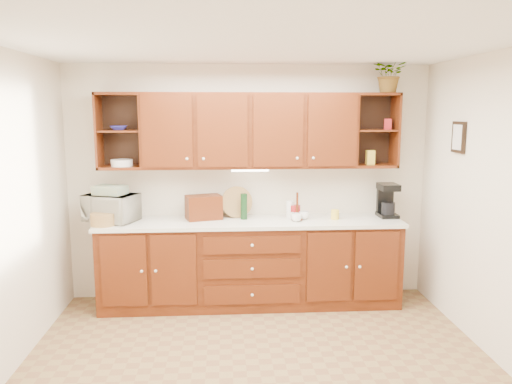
{
  "coord_description": "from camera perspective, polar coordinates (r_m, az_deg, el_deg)",
  "views": [
    {
      "loc": [
        -0.28,
        -3.78,
        2.11
      ],
      "look_at": [
        0.04,
        1.15,
        1.29
      ],
      "focal_mm": 35.0,
      "sensor_mm": 36.0,
      "label": 1
    }
  ],
  "objects": [
    {
      "name": "right_wall",
      "position": [
        4.49,
        26.92,
        -2.05
      ],
      "size": [
        0.0,
        3.5,
        3.5
      ],
      "primitive_type": "plane",
      "rotation": [
        1.57,
        0.0,
        -1.57
      ],
      "color": "beige",
      "rests_on": "floor"
    },
    {
      "name": "plate_stack",
      "position": [
        5.49,
        -15.08,
        3.24
      ],
      "size": [
        0.23,
        0.23,
        0.07
      ],
      "primitive_type": "cylinder",
      "rotation": [
        0.0,
        0.0,
        0.02
      ],
      "color": "white",
      "rests_on": "upper_cabinets"
    },
    {
      "name": "coffee_maker",
      "position": [
        5.7,
        14.76,
        -0.97
      ],
      "size": [
        0.2,
        0.26,
        0.37
      ],
      "rotation": [
        0.0,
        0.0,
        0.01
      ],
      "color": "black",
      "rests_on": "countertop"
    },
    {
      "name": "bread_box",
      "position": [
        5.42,
        -6.01,
        -1.75
      ],
      "size": [
        0.42,
        0.32,
        0.26
      ],
      "primitive_type": "cube",
      "rotation": [
        0.0,
        0.0,
        0.27
      ],
      "color": "#3C1606",
      "rests_on": "countertop"
    },
    {
      "name": "canister_red",
      "position": [
        5.44,
        4.53,
        -2.3
      ],
      "size": [
        0.13,
        0.13,
        0.15
      ],
      "primitive_type": "cylinder",
      "rotation": [
        0.0,
        0.0,
        0.23
      ],
      "color": "maroon",
      "rests_on": "countertop"
    },
    {
      "name": "potted_plant",
      "position": [
        5.62,
        15.09,
        12.91
      ],
      "size": [
        0.43,
        0.4,
        0.4
      ],
      "primitive_type": "imported",
      "rotation": [
        0.0,
        0.0,
        -0.32
      ],
      "color": "#999999",
      "rests_on": "upper_cabinets"
    },
    {
      "name": "woven_tray",
      "position": [
        5.5,
        -2.2,
        -2.81
      ],
      "size": [
        0.36,
        0.15,
        0.34
      ],
      "primitive_type": "cylinder",
      "rotation": [
        1.36,
        0.0,
        0.17
      ],
      "color": "#A47A44",
      "rests_on": "countertop"
    },
    {
      "name": "mug_tree",
      "position": [
        5.38,
        4.71,
        -2.71
      ],
      "size": [
        0.27,
        0.27,
        0.3
      ],
      "rotation": [
        0.0,
        0.0,
        0.31
      ],
      "color": "#3C1606",
      "rests_on": "countertop"
    },
    {
      "name": "floor",
      "position": [
        4.34,
        0.47,
        -19.74
      ],
      "size": [
        4.0,
        4.0,
        0.0
      ],
      "primitive_type": "plane",
      "color": "olive",
      "rests_on": "ground"
    },
    {
      "name": "bowl_stack",
      "position": [
        5.48,
        -15.43,
        7.07
      ],
      "size": [
        0.22,
        0.22,
        0.04
      ],
      "primitive_type": "imported",
      "rotation": [
        0.0,
        0.0,
        0.2
      ],
      "color": "navy",
      "rests_on": "upper_cabinets"
    },
    {
      "name": "upper_cabinets",
      "position": [
        5.38,
        -0.63,
        7.05
      ],
      "size": [
        3.2,
        0.33,
        0.8
      ],
      "color": "#3C1606",
      "rests_on": "back_wall"
    },
    {
      "name": "pantry_box_yellow",
      "position": [
        5.6,
        12.93,
        3.88
      ],
      "size": [
        0.09,
        0.07,
        0.15
      ],
      "primitive_type": "cube",
      "rotation": [
        0.0,
        0.0,
        0.05
      ],
      "color": "yellow",
      "rests_on": "upper_cabinets"
    },
    {
      "name": "towel_stack",
      "position": [
        5.46,
        -16.34,
        0.22
      ],
      "size": [
        0.37,
        0.32,
        0.09
      ],
      "primitive_type": "cube",
      "rotation": [
        0.0,
        0.0,
        -0.36
      ],
      "color": "tan",
      "rests_on": "microwave"
    },
    {
      "name": "framed_picture",
      "position": [
        5.2,
        22.16,
        5.82
      ],
      "size": [
        0.03,
        0.24,
        0.3
      ],
      "primitive_type": "cube",
      "color": "black",
      "rests_on": "right_wall"
    },
    {
      "name": "microwave",
      "position": [
        5.5,
        -16.24,
        -1.75
      ],
      "size": [
        0.62,
        0.53,
        0.29
      ],
      "primitive_type": "imported",
      "rotation": [
        0.0,
        0.0,
        -0.39
      ],
      "color": "beige",
      "rests_on": "countertop"
    },
    {
      "name": "pantry_box_red",
      "position": [
        5.62,
        14.84,
        7.51
      ],
      "size": [
        0.09,
        0.09,
        0.12
      ],
      "primitive_type": "cube",
      "rotation": [
        0.0,
        0.0,
        -0.3
      ],
      "color": "maroon",
      "rests_on": "upper_cabinets"
    },
    {
      "name": "wine_bottle",
      "position": [
        5.38,
        -1.39,
        -1.65
      ],
      "size": [
        0.09,
        0.09,
        0.28
      ],
      "primitive_type": "cylinder",
      "rotation": [
        0.0,
        0.0,
        0.32
      ],
      "color": "black",
      "rests_on": "countertop"
    },
    {
      "name": "canister_white",
      "position": [
        5.47,
        3.94,
        -2.0
      ],
      "size": [
        0.11,
        0.11,
        0.19
      ],
      "primitive_type": "cylinder",
      "rotation": [
        0.0,
        0.0,
        -0.27
      ],
      "color": "white",
      "rests_on": "countertop"
    },
    {
      "name": "countertop",
      "position": [
        5.36,
        -0.63,
        -3.46
      ],
      "size": [
        3.24,
        0.64,
        0.04
      ],
      "primitive_type": "cube",
      "color": "silver",
      "rests_on": "base_cabinets"
    },
    {
      "name": "base_cabinets",
      "position": [
        5.49,
        -0.63,
        -8.22
      ],
      "size": [
        3.2,
        0.6,
        0.9
      ],
      "primitive_type": "cube",
      "color": "#3C1606",
      "rests_on": "floor"
    },
    {
      "name": "wicker_basket",
      "position": [
        5.34,
        -17.07,
        -2.99
      ],
      "size": [
        0.27,
        0.27,
        0.13
      ],
      "primitive_type": "cylinder",
      "rotation": [
        0.0,
        0.0,
        -0.09
      ],
      "color": "#A47A44",
      "rests_on": "countertop"
    },
    {
      "name": "ceiling",
      "position": [
        3.82,
        0.53,
        16.75
      ],
      "size": [
        4.0,
        4.0,
        0.0
      ],
      "primitive_type": "plane",
      "rotation": [
        3.14,
        0.0,
        0.0
      ],
      "color": "white",
      "rests_on": "back_wall"
    },
    {
      "name": "canister_yellow",
      "position": [
        5.47,
        9.02,
        -2.55
      ],
      "size": [
        0.1,
        0.1,
        0.1
      ],
      "primitive_type": "cylinder",
      "rotation": [
        0.0,
        0.0,
        -0.1
      ],
      "color": "yellow",
      "rests_on": "countertop"
    },
    {
      "name": "undercabinet_light",
      "position": [
        5.36,
        -0.7,
        2.51
      ],
      "size": [
        0.4,
        0.05,
        0.02
      ],
      "primitive_type": "cube",
      "color": "white",
      "rests_on": "upper_cabinets"
    },
    {
      "name": "back_wall",
      "position": [
        5.59,
        -0.81,
        1.04
      ],
      "size": [
        4.0,
        0.0,
        4.0
      ],
      "primitive_type": "plane",
      "rotation": [
        1.57,
        0.0,
        0.0
      ],
      "color": "beige",
      "rests_on": "floor"
    }
  ]
}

